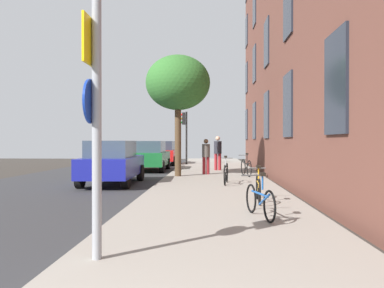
# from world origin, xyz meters

# --- Properties ---
(ground_plane) EXTENTS (41.80, 41.80, 0.00)m
(ground_plane) POSITION_xyz_m (-2.40, 15.00, 0.00)
(ground_plane) COLOR #332D28
(road_asphalt) EXTENTS (7.00, 38.00, 0.01)m
(road_asphalt) POSITION_xyz_m (-4.50, 15.00, 0.01)
(road_asphalt) COLOR #2D2D30
(road_asphalt) RESTS_ON ground
(sidewalk) EXTENTS (4.20, 38.00, 0.12)m
(sidewalk) POSITION_xyz_m (1.10, 15.00, 0.06)
(sidewalk) COLOR gray
(sidewalk) RESTS_ON ground
(sign_post) EXTENTS (0.15, 0.60, 3.32)m
(sign_post) POSITION_xyz_m (-0.54, 3.80, 2.00)
(sign_post) COLOR gray
(sign_post) RESTS_ON sidewalk
(traffic_light) EXTENTS (0.43, 0.24, 3.45)m
(traffic_light) POSITION_xyz_m (-0.78, 25.33, 2.49)
(traffic_light) COLOR black
(traffic_light) RESTS_ON sidewalk
(tree_near) EXTENTS (2.76, 2.76, 5.18)m
(tree_near) POSITION_xyz_m (-0.48, 16.00, 4.09)
(tree_near) COLOR #4C3823
(tree_near) RESTS_ON sidewalk
(bicycle_0) EXTENTS (0.52, 1.63, 0.89)m
(bicycle_0) POSITION_xyz_m (1.87, 6.66, 0.47)
(bicycle_0) COLOR black
(bicycle_0) RESTS_ON sidewalk
(bicycle_1) EXTENTS (0.42, 1.60, 0.91)m
(bicycle_1) POSITION_xyz_m (2.08, 8.69, 0.47)
(bicycle_1) COLOR black
(bicycle_1) RESTS_ON sidewalk
(bicycle_2) EXTENTS (0.42, 1.78, 0.99)m
(bicycle_2) POSITION_xyz_m (1.45, 12.91, 0.51)
(bicycle_2) COLOR black
(bicycle_2) RESTS_ON sidewalk
(bicycle_3) EXTENTS (0.46, 1.66, 0.99)m
(bicycle_3) POSITION_xyz_m (2.44, 16.15, 0.51)
(bicycle_3) COLOR black
(bicycle_3) RESTS_ON sidewalk
(pedestrian_0) EXTENTS (0.43, 0.43, 1.60)m
(pedestrian_0) POSITION_xyz_m (0.71, 17.02, 1.03)
(pedestrian_0) COLOR maroon
(pedestrian_0) RESTS_ON sidewalk
(pedestrian_1) EXTENTS (0.53, 0.53, 1.76)m
(pedestrian_1) POSITION_xyz_m (1.29, 19.65, 1.12)
(pedestrian_1) COLOR maroon
(pedestrian_1) RESTS_ON sidewalk
(car_0) EXTENTS (1.87, 4.46, 1.62)m
(car_0) POSITION_xyz_m (-2.72, 13.59, 0.84)
(car_0) COLOR navy
(car_0) RESTS_ON road_asphalt
(car_1) EXTENTS (1.96, 4.39, 1.62)m
(car_1) POSITION_xyz_m (-2.42, 20.50, 0.84)
(car_1) COLOR #19662D
(car_1) RESTS_ON road_asphalt
(car_2) EXTENTS (1.93, 4.12, 1.62)m
(car_2) POSITION_xyz_m (-2.35, 26.02, 0.84)
(car_2) COLOR red
(car_2) RESTS_ON road_asphalt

